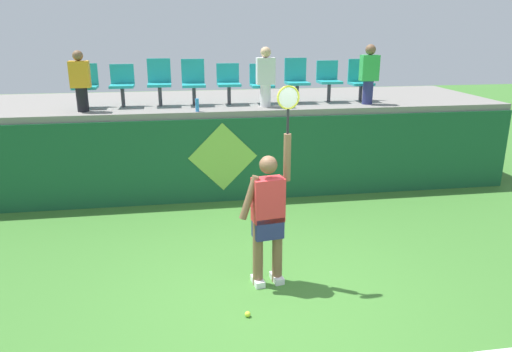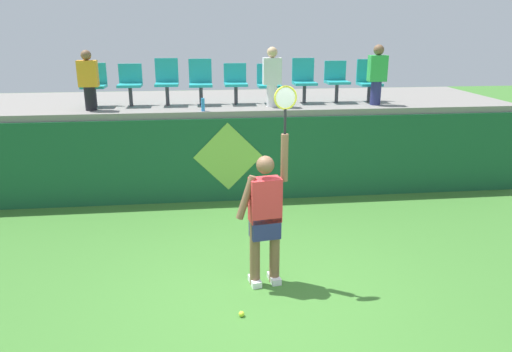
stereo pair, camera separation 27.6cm
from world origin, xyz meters
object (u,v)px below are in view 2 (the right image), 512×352
(tennis_player, at_px, (265,214))
(stadium_chair_6, at_px, (304,79))
(tennis_ball, at_px, (242,314))
(stadium_chair_7, at_px, (336,79))
(stadium_chair_5, at_px, (269,82))
(stadium_chair_0, at_px, (94,83))
(spectator_1, at_px, (88,80))
(stadium_chair_8, at_px, (368,79))
(stadium_chair_2, at_px, (167,80))
(stadium_chair_4, at_px, (236,81))
(stadium_chair_3, at_px, (201,80))
(spectator_0, at_px, (377,74))
(spectator_2, at_px, (272,76))
(water_bottle, at_px, (203,105))
(stadium_chair_1, at_px, (130,82))

(tennis_player, xyz_separation_m, stadium_chair_6, (1.32, 4.06, 1.21))
(tennis_player, distance_m, tennis_ball, 1.23)
(stadium_chair_7, bearing_deg, stadium_chair_5, 179.94)
(tennis_ball, bearing_deg, stadium_chair_0, 116.16)
(tennis_player, height_order, spectator_1, spectator_1)
(stadium_chair_8, bearing_deg, stadium_chair_2, -179.98)
(stadium_chair_4, height_order, stadium_chair_6, stadium_chair_6)
(stadium_chair_2, bearing_deg, stadium_chair_3, 0.09)
(stadium_chair_3, relative_size, spectator_0, 0.76)
(stadium_chair_2, distance_m, stadium_chair_7, 3.34)
(tennis_ball, distance_m, spectator_2, 4.98)
(tennis_ball, bearing_deg, stadium_chair_8, 57.83)
(stadium_chair_0, distance_m, stadium_chair_4, 2.68)
(water_bottle, bearing_deg, spectator_2, 15.37)
(tennis_player, xyz_separation_m, stadium_chair_4, (-0.04, 4.05, 1.18))
(spectator_1, bearing_deg, water_bottle, -9.25)
(stadium_chair_3, xyz_separation_m, spectator_2, (1.33, -0.45, 0.11))
(spectator_0, bearing_deg, water_bottle, -174.06)
(stadium_chair_1, distance_m, stadium_chair_8, 4.70)
(stadium_chair_6, bearing_deg, stadium_chair_0, -179.91)
(stadium_chair_3, xyz_separation_m, stadium_chair_7, (2.70, -0.01, -0.01))
(stadium_chair_0, xyz_separation_m, stadium_chair_2, (1.36, 0.01, 0.04))
(stadium_chair_3, bearing_deg, stadium_chair_0, -179.81)
(tennis_player, relative_size, spectator_2, 2.27)
(tennis_ball, bearing_deg, stadium_chair_4, 86.09)
(stadium_chair_4, distance_m, stadium_chair_8, 2.69)
(tennis_player, distance_m, stadium_chair_6, 4.44)
(spectator_2, bearing_deg, stadium_chair_3, 161.40)
(stadium_chair_0, xyz_separation_m, stadium_chair_1, (0.67, -0.00, -0.00))
(stadium_chair_4, relative_size, stadium_chair_5, 1.02)
(stadium_chair_7, distance_m, spectator_1, 4.72)
(stadium_chair_1, bearing_deg, stadium_chair_2, 0.78)
(stadium_chair_5, bearing_deg, tennis_ball, -101.58)
(tennis_ball, relative_size, stadium_chair_3, 0.08)
(tennis_player, xyz_separation_m, stadium_chair_5, (0.61, 4.06, 1.15))
(tennis_ball, relative_size, stadium_chair_8, 0.08)
(water_bottle, relative_size, stadium_chair_6, 0.27)
(water_bottle, relative_size, stadium_chair_3, 0.27)
(stadium_chair_2, xyz_separation_m, stadium_chair_3, (0.64, 0.00, -0.02))
(stadium_chair_1, xyz_separation_m, stadium_chair_3, (1.33, 0.01, 0.02))
(stadium_chair_4, xyz_separation_m, stadium_chair_5, (0.65, 0.00, -0.02))
(tennis_ball, height_order, stadium_chair_3, stadium_chair_3)
(stadium_chair_1, distance_m, stadium_chair_7, 4.03)
(stadium_chair_1, relative_size, stadium_chair_4, 1.01)
(spectator_1, bearing_deg, stadium_chair_7, 5.70)
(water_bottle, xyz_separation_m, stadium_chair_6, (2.01, 0.81, 0.36))
(stadium_chair_8, xyz_separation_m, spectator_0, (0.00, -0.46, 0.15))
(stadium_chair_4, bearing_deg, tennis_ball, -93.91)
(tennis_player, bearing_deg, spectator_1, 127.18)
(tennis_player, height_order, spectator_2, spectator_2)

